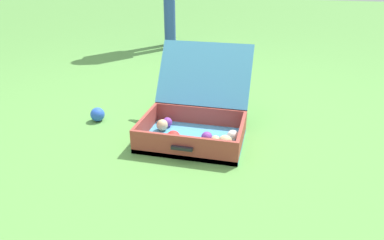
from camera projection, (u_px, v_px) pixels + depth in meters
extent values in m
plane|color=#569342|center=(182.00, 137.00, 1.98)|extent=(16.00, 16.00, 0.00)
cube|color=#4799C6|center=(192.00, 140.00, 1.92)|extent=(0.56, 0.40, 0.03)
cube|color=#9E3D33|center=(146.00, 126.00, 1.96)|extent=(0.02, 0.40, 0.13)
cube|color=#9E3D33|center=(241.00, 136.00, 1.84)|extent=(0.02, 0.40, 0.13)
cube|color=#9E3D33|center=(183.00, 148.00, 1.73)|extent=(0.52, 0.02, 0.13)
cube|color=#9E3D33|center=(200.00, 117.00, 2.07)|extent=(0.52, 0.02, 0.13)
cube|color=#4799C6|center=(204.00, 74.00, 2.08)|extent=(0.56, 0.24, 0.34)
cube|color=black|center=(182.00, 148.00, 1.71)|extent=(0.11, 0.02, 0.02)
sphere|color=orange|center=(209.00, 146.00, 1.77)|extent=(0.05, 0.05, 0.05)
sphere|color=#D1B784|center=(225.00, 142.00, 1.79)|extent=(0.08, 0.08, 0.08)
sphere|color=#D1B784|center=(151.00, 140.00, 1.82)|extent=(0.07, 0.07, 0.07)
sphere|color=purple|center=(167.00, 122.00, 2.03)|extent=(0.06, 0.06, 0.06)
sphere|color=#D1B784|center=(215.00, 140.00, 1.83)|extent=(0.05, 0.05, 0.05)
sphere|color=red|center=(173.00, 138.00, 1.84)|extent=(0.08, 0.08, 0.08)
sphere|color=white|center=(233.00, 136.00, 1.87)|extent=(0.06, 0.06, 0.06)
sphere|color=#D1B784|center=(162.00, 125.00, 1.99)|extent=(0.07, 0.07, 0.07)
sphere|color=purple|center=(207.00, 137.00, 1.86)|extent=(0.06, 0.06, 0.06)
sphere|color=blue|center=(98.00, 114.00, 2.16)|extent=(0.09, 0.09, 0.09)
cylinder|color=#2D4C93|center=(169.00, 4.00, 3.95)|extent=(0.12, 0.12, 0.92)
cylinder|color=#2D4C93|center=(170.00, 6.00, 3.78)|extent=(0.12, 0.12, 0.92)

